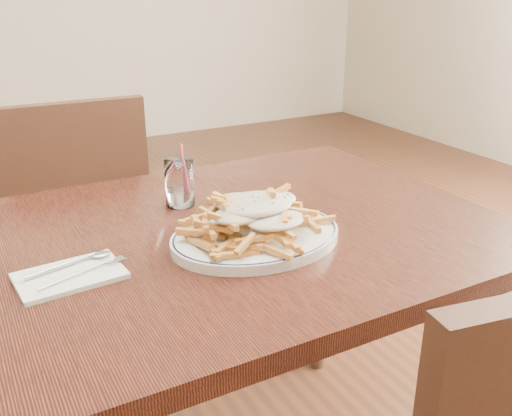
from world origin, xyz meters
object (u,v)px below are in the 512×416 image
fries_plate (256,237)px  table (202,269)px  chair_far (76,223)px  loaded_fries (256,211)px  water_glass (180,185)px

fries_plate → table: bearing=132.5°
table → chair_far: size_ratio=1.32×
fries_plate → chair_far: bearing=102.7°
chair_far → loaded_fries: 0.90m
table → fries_plate: 0.15m
table → fries_plate: fries_plate is taller
fries_plate → loaded_fries: 0.05m
fries_plate → loaded_fries: (0.00, -0.00, 0.05)m
loaded_fries → chair_far: bearing=102.7°
table → loaded_fries: bearing=-47.5°
water_glass → table: bearing=-98.6°
chair_far → fries_plate: 0.88m
table → chair_far: bearing=98.2°
chair_far → fries_plate: bearing=-77.3°
table → water_glass: size_ratio=8.57×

